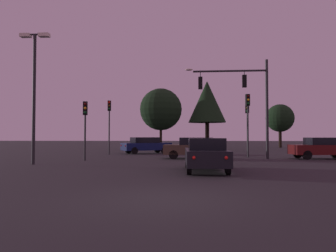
{
  "coord_description": "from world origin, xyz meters",
  "views": [
    {
      "loc": [
        0.6,
        -8.04,
        1.59
      ],
      "look_at": [
        -0.82,
        17.49,
        2.44
      ],
      "focal_mm": 34.0,
      "sensor_mm": 36.0,
      "label": 1
    }
  ],
  "objects_px": {
    "traffic_light_corner_right": "(247,118)",
    "car_crossing_right": "(194,148)",
    "traffic_light_corner_left": "(109,117)",
    "car_far_lane": "(146,145)",
    "traffic_light_far_side": "(248,113)",
    "car_nearside_lane": "(206,154)",
    "traffic_signal_mast_arm": "(244,93)",
    "traffic_light_median": "(85,118)",
    "tree_behind_sign": "(207,102)",
    "tree_center_horizon": "(161,109)",
    "car_crossing_left": "(322,148)",
    "parking_lot_lamp_post": "(34,80)",
    "tree_left_far": "(280,118)"
  },
  "relations": [
    {
      "from": "tree_behind_sign",
      "to": "tree_center_horizon",
      "type": "relative_size",
      "value": 1.15
    },
    {
      "from": "traffic_light_median",
      "to": "car_far_lane",
      "type": "distance_m",
      "value": 9.68
    },
    {
      "from": "tree_behind_sign",
      "to": "parking_lot_lamp_post",
      "type": "bearing_deg",
      "value": -119.08
    },
    {
      "from": "traffic_light_corner_right",
      "to": "traffic_light_far_side",
      "type": "xyz_separation_m",
      "value": [
        -0.52,
        -2.93,
        0.24
      ]
    },
    {
      "from": "traffic_light_far_side",
      "to": "car_crossing_left",
      "type": "bearing_deg",
      "value": -17.2
    },
    {
      "from": "traffic_light_median",
      "to": "tree_left_far",
      "type": "height_order",
      "value": "tree_left_far"
    },
    {
      "from": "car_crossing_right",
      "to": "tree_left_far",
      "type": "height_order",
      "value": "tree_left_far"
    },
    {
      "from": "car_crossing_left",
      "to": "parking_lot_lamp_post",
      "type": "height_order",
      "value": "parking_lot_lamp_post"
    },
    {
      "from": "traffic_light_corner_left",
      "to": "car_far_lane",
      "type": "xyz_separation_m",
      "value": [
        3.0,
        2.11,
        -2.55
      ]
    },
    {
      "from": "traffic_signal_mast_arm",
      "to": "traffic_light_median",
      "type": "distance_m",
      "value": 11.28
    },
    {
      "from": "car_crossing_left",
      "to": "traffic_signal_mast_arm",
      "type": "bearing_deg",
      "value": -178.03
    },
    {
      "from": "traffic_signal_mast_arm",
      "to": "tree_behind_sign",
      "type": "xyz_separation_m",
      "value": [
        -1.64,
        14.91,
        0.97
      ]
    },
    {
      "from": "traffic_signal_mast_arm",
      "to": "traffic_light_median",
      "type": "xyz_separation_m",
      "value": [
        -10.84,
        -2.44,
        -1.97
      ]
    },
    {
      "from": "car_crossing_left",
      "to": "car_crossing_right",
      "type": "bearing_deg",
      "value": -177.86
    },
    {
      "from": "traffic_signal_mast_arm",
      "to": "traffic_light_corner_right",
      "type": "relative_size",
      "value": 1.58
    },
    {
      "from": "traffic_light_median",
      "to": "traffic_light_far_side",
      "type": "height_order",
      "value": "traffic_light_far_side"
    },
    {
      "from": "car_nearside_lane",
      "to": "tree_left_far",
      "type": "relative_size",
      "value": 0.73
    },
    {
      "from": "car_nearside_lane",
      "to": "tree_center_horizon",
      "type": "relative_size",
      "value": 0.64
    },
    {
      "from": "traffic_light_far_side",
      "to": "car_nearside_lane",
      "type": "height_order",
      "value": "traffic_light_far_side"
    },
    {
      "from": "car_far_lane",
      "to": "parking_lot_lamp_post",
      "type": "xyz_separation_m",
      "value": [
        -4.99,
        -11.92,
        4.03
      ]
    },
    {
      "from": "tree_left_far",
      "to": "car_nearside_lane",
      "type": "bearing_deg",
      "value": -111.73
    },
    {
      "from": "traffic_light_corner_right",
      "to": "car_nearside_lane",
      "type": "bearing_deg",
      "value": -108.78
    },
    {
      "from": "car_nearside_lane",
      "to": "traffic_light_median",
      "type": "bearing_deg",
      "value": 142.14
    },
    {
      "from": "traffic_light_corner_right",
      "to": "car_crossing_right",
      "type": "distance_m",
      "value": 7.13
    },
    {
      "from": "car_nearside_lane",
      "to": "car_crossing_left",
      "type": "xyz_separation_m",
      "value": [
        8.8,
        8.5,
        -0.0
      ]
    },
    {
      "from": "car_nearside_lane",
      "to": "tree_left_far",
      "type": "height_order",
      "value": "tree_left_far"
    },
    {
      "from": "traffic_light_corner_right",
      "to": "car_crossing_left",
      "type": "height_order",
      "value": "traffic_light_corner_right"
    },
    {
      "from": "traffic_signal_mast_arm",
      "to": "car_crossing_right",
      "type": "distance_m",
      "value": 5.35
    },
    {
      "from": "car_far_lane",
      "to": "tree_behind_sign",
      "type": "xyz_separation_m",
      "value": [
        6.27,
        8.34,
        4.93
      ]
    },
    {
      "from": "car_crossing_left",
      "to": "traffic_light_far_side",
      "type": "bearing_deg",
      "value": 162.8
    },
    {
      "from": "traffic_light_far_side",
      "to": "tree_center_horizon",
      "type": "bearing_deg",
      "value": 122.95
    },
    {
      "from": "car_far_lane",
      "to": "tree_left_far",
      "type": "distance_m",
      "value": 24.54
    },
    {
      "from": "car_nearside_lane",
      "to": "tree_center_horizon",
      "type": "distance_m",
      "value": 22.52
    },
    {
      "from": "traffic_light_corner_left",
      "to": "car_nearside_lane",
      "type": "height_order",
      "value": "traffic_light_corner_left"
    },
    {
      "from": "traffic_light_far_side",
      "to": "car_nearside_lane",
      "type": "bearing_deg",
      "value": -111.22
    },
    {
      "from": "tree_left_far",
      "to": "traffic_light_corner_right",
      "type": "bearing_deg",
      "value": -113.68
    },
    {
      "from": "car_crossing_left",
      "to": "tree_center_horizon",
      "type": "xyz_separation_m",
      "value": [
        -12.58,
        13.35,
        3.93
      ]
    },
    {
      "from": "parking_lot_lamp_post",
      "to": "traffic_light_corner_left",
      "type": "bearing_deg",
      "value": 78.51
    },
    {
      "from": "traffic_signal_mast_arm",
      "to": "car_far_lane",
      "type": "height_order",
      "value": "traffic_signal_mast_arm"
    },
    {
      "from": "car_crossing_left",
      "to": "tree_behind_sign",
      "type": "height_order",
      "value": "tree_behind_sign"
    },
    {
      "from": "car_far_lane",
      "to": "tree_left_far",
      "type": "relative_size",
      "value": 0.76
    },
    {
      "from": "traffic_light_far_side",
      "to": "tree_behind_sign",
      "type": "bearing_deg",
      "value": 99.62
    },
    {
      "from": "traffic_light_far_side",
      "to": "car_nearside_lane",
      "type": "xyz_separation_m",
      "value": [
        -3.89,
        -10.02,
        -2.63
      ]
    },
    {
      "from": "parking_lot_lamp_post",
      "to": "car_crossing_right",
      "type": "bearing_deg",
      "value": 29.14
    },
    {
      "from": "traffic_light_corner_left",
      "to": "parking_lot_lamp_post",
      "type": "bearing_deg",
      "value": -101.49
    },
    {
      "from": "traffic_light_far_side",
      "to": "tree_left_far",
      "type": "relative_size",
      "value": 0.78
    },
    {
      "from": "traffic_light_median",
      "to": "car_crossing_left",
      "type": "bearing_deg",
      "value": 9.13
    },
    {
      "from": "car_crossing_left",
      "to": "car_far_lane",
      "type": "height_order",
      "value": "same"
    },
    {
      "from": "tree_center_horizon",
      "to": "traffic_light_corner_left",
      "type": "bearing_deg",
      "value": -112.94
    },
    {
      "from": "traffic_light_far_side",
      "to": "car_far_lane",
      "type": "height_order",
      "value": "traffic_light_far_side"
    }
  ]
}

